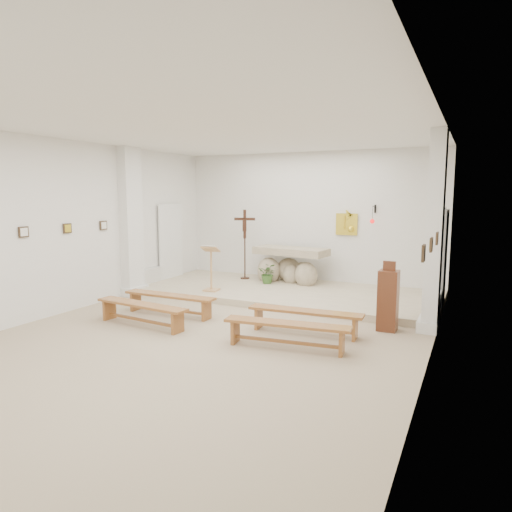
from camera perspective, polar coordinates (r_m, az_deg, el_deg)
The scene contains 27 objects.
ground at distance 7.97m, azimuth -5.84°, elevation -9.89°, with size 7.00×10.00×0.00m, color tan.
wall_left at distance 9.92m, azimuth -23.46°, elevation 3.29°, with size 0.02×10.00×3.50m, color white.
wall_right at distance 6.51m, azimuth 21.10°, elevation 1.41°, with size 0.02×10.00×3.50m, color white.
wall_back at distance 12.15m, azimuth 6.50°, elevation 4.58°, with size 7.00×0.02×3.50m, color white.
ceiling at distance 7.68m, azimuth -6.21°, elevation 15.79°, with size 7.00×10.00×0.02m, color silver.
sanctuary_platform at distance 10.99m, azimuth 3.78°, elevation -4.54°, with size 6.98×3.00×0.15m, color beige.
pilaster_left at distance 11.24m, azimuth -15.33°, elevation 4.11°, with size 0.26×0.55×3.50m, color white.
pilaster_right at distance 8.51m, azimuth 21.43°, elevation 2.76°, with size 0.26×0.55×3.50m, color white.
gold_wall_relief at distance 11.82m, azimuth 11.26°, elevation 3.91°, with size 0.55×0.04×0.55m, color gold.
sanctuary_lamp at distance 11.41m, azimuth 14.37°, elevation 4.49°, with size 0.11×0.36×0.44m.
station_frame_left_front at distance 9.40m, azimuth -27.06°, elevation 2.69°, with size 0.03×0.20×0.20m, color #392919.
station_frame_left_mid at distance 10.04m, azimuth -22.52°, elevation 3.21°, with size 0.03×0.20×0.20m, color #392919.
station_frame_left_rear at distance 10.72m, azimuth -18.53°, elevation 3.66°, with size 0.03×0.20×0.20m, color #392919.
station_frame_right_front at distance 5.73m, azimuth 20.21°, elevation 0.35°, with size 0.03×0.20×0.20m, color #392919.
station_frame_right_mid at distance 6.72m, azimuth 21.06°, elevation 1.33°, with size 0.03×0.20×0.20m, color #392919.
station_frame_right_rear at distance 7.71m, azimuth 21.69°, elevation 2.06°, with size 0.03×0.20×0.20m, color #392919.
radiator_left at distance 11.99m, azimuth -13.10°, elevation -2.74°, with size 0.10×0.85×0.52m, color silver.
radiator_right at distance 9.42m, azimuth 21.69°, elevation -5.94°, with size 0.10×0.85×0.52m, color silver.
altar at distance 11.82m, azimuth 4.25°, elevation -1.44°, with size 1.99×0.98×0.98m.
lectern at distance 10.72m, azimuth -5.66°, elevation -1.53°, with size 0.43×0.38×1.09m.
crucifix_stand at distance 12.15m, azimuth -1.41°, elevation 2.13°, with size 0.55×0.24×1.85m.
potted_plant at distance 11.60m, azimuth 1.52°, elevation -2.18°, with size 0.47×0.41×0.52m, color #365F26.
donation_pedestal at distance 8.44m, azimuth 16.18°, elevation -5.30°, with size 0.34×0.34×1.25m.
bench_left_front at distance 9.33m, azimuth -10.76°, elevation -5.36°, with size 2.00×0.33×0.42m.
bench_right_front at distance 8.00m, azimuth 6.14°, elevation -7.46°, with size 2.02×0.45×0.42m.
bench_left_second at distance 8.68m, azimuth -14.12°, elevation -6.45°, with size 2.02×0.51×0.42m.
bench_right_second at distance 7.23m, azimuth 3.84°, elevation -9.09°, with size 2.02×0.55×0.42m.
Camera 1 is at (4.00, -6.46, 2.41)m, focal length 32.00 mm.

